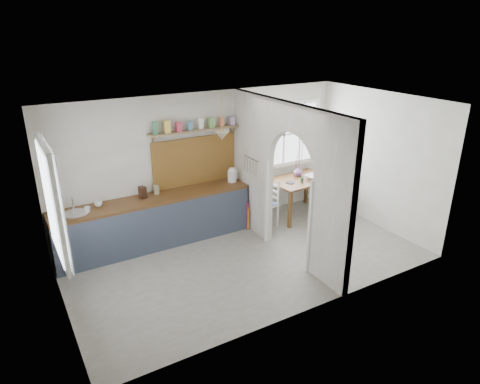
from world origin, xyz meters
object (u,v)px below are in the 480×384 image
chair_left (263,203)px  chair_right (332,186)px  kettle (232,175)px  vase (298,171)px  dining_table (299,197)px

chair_left → chair_right: (1.80, 0.05, -0.00)m
kettle → vase: bearing=-19.0°
chair_left → kettle: 0.82m
chair_left → chair_right: 1.80m
chair_right → dining_table: bearing=79.3°
kettle → vase: (1.50, -0.11, -0.15)m
dining_table → chair_left: bearing=179.8°
dining_table → chair_left: 0.95m
chair_right → chair_left: bearing=83.7°
chair_left → vase: 1.13m
chair_right → vase: vase is taller
vase → kettle: bearing=175.6°
dining_table → kettle: 1.58m
kettle → chair_left: bearing=-52.4°
dining_table → chair_left: size_ratio=1.31×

